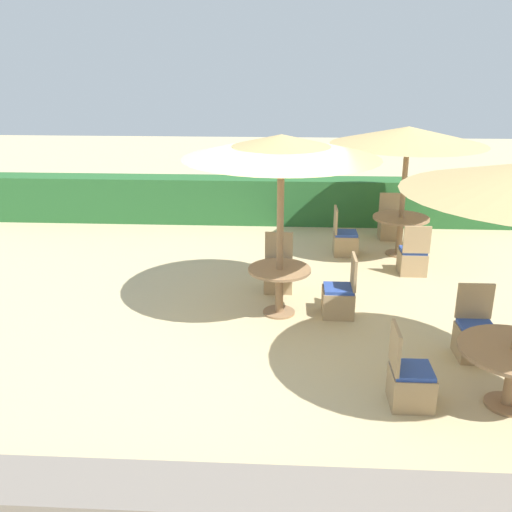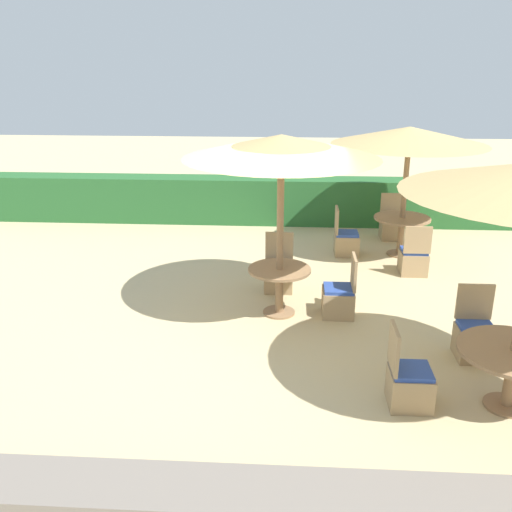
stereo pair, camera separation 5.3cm
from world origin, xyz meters
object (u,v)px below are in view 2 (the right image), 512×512
patio_chair_center_east (339,299)px  patio_chair_back_right_north (392,226)px  patio_chair_front_right_west (409,384)px  patio_chair_front_right_north (475,339)px  round_table_back_right (402,225)px  patio_chair_back_right_west (346,241)px  patio_chair_back_right_south (413,260)px  round_table_center (279,280)px  parasol_back_right (410,136)px  parasol_center (281,147)px  patio_chair_center_north (279,274)px

patio_chair_center_east → patio_chair_back_right_north: same height
patio_chair_front_right_west → patio_chair_front_right_north: 1.53m
round_table_back_right → patio_chair_back_right_west: patio_chair_back_right_west is taller
patio_chair_back_right_south → round_table_center: bearing=-142.5°
parasol_back_right → patio_chair_back_right_south: (0.05, -1.03, -2.02)m
patio_chair_front_right_north → parasol_center: size_ratio=0.34×
parasol_center → round_table_center: bearing=180.0°
patio_chair_back_right_south → parasol_back_right: bearing=92.8°
patio_chair_front_right_north → parasol_back_right: 4.47m
patio_chair_front_right_west → patio_chair_back_right_north: (0.80, 6.15, 0.00)m
patio_chair_front_right_north → round_table_center: 2.79m
patio_chair_center_east → patio_chair_center_north: bearing=44.4°
patio_chair_front_right_north → patio_chair_front_right_west: bearing=47.0°
parasol_center → patio_chair_back_right_north: parasol_center is taller
parasol_back_right → patio_chair_back_right_west: parasol_back_right is taller
patio_chair_back_right_north → patio_chair_back_right_south: same height
patio_chair_front_right_north → patio_chair_center_north: (-2.55, 2.09, 0.00)m
patio_chair_back_right_west → patio_chair_center_east: bearing=-6.8°
patio_chair_back_right_west → patio_chair_back_right_south: bearing=48.3°
parasol_back_right → patio_chair_back_right_north: size_ratio=3.06×
patio_chair_center_east → patio_chair_back_right_south: same height
patio_chair_front_right_north → parasol_center: bearing=-24.8°
patio_chair_front_right_west → patio_chair_back_right_south: (0.85, 4.07, 0.00)m
patio_chair_front_right_west → patio_chair_back_right_north: size_ratio=1.00×
patio_chair_back_right_south → patio_chair_front_right_west: bearing=-101.8°
patio_chair_center_north → patio_chair_back_right_west: size_ratio=1.00×
patio_chair_back_right_north → round_table_back_right: bearing=89.8°
patio_chair_front_right_north → parasol_back_right: bearing=-86.4°
parasol_back_right → patio_chair_back_right_north: bearing=89.8°
patio_chair_front_right_west → parasol_center: size_ratio=0.34×
patio_chair_center_east → patio_chair_back_right_north: 4.12m
parasol_back_right → patio_chair_center_north: bearing=-140.7°
patio_chair_front_right_west → round_table_center: 2.73m
round_table_center → patio_chair_back_right_west: (1.22, 2.76, -0.27)m
patio_chair_front_right_west → parasol_back_right: size_ratio=0.33×
patio_chair_front_right_west → patio_chair_back_right_west: same height
round_table_center → patio_chair_center_north: bearing=91.8°
round_table_back_right → patio_chair_back_right_west: size_ratio=1.15×
patio_chair_center_east → patio_chair_back_right_west: size_ratio=1.00×
patio_chair_back_right_west → patio_chair_back_right_south: 1.48m
patio_chair_front_right_west → parasol_center: (-1.48, 2.29, 2.22)m
patio_chair_front_right_west → parasol_back_right: (0.80, 5.10, 2.02)m
patio_chair_back_right_south → parasol_center: bearing=-142.5°
patio_chair_back_right_south → patio_chair_back_right_north: bearing=91.3°
parasol_center → patio_chair_back_right_south: size_ratio=2.95×
round_table_center → patio_chair_center_east: bearing=-0.7°
patio_chair_front_right_north → patio_chair_back_right_west: size_ratio=1.00×
parasol_back_right → round_table_back_right: 1.69m
patio_chair_front_right_north → patio_chair_center_north: size_ratio=1.00×
patio_chair_center_north → patio_chair_back_right_south: size_ratio=1.00×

